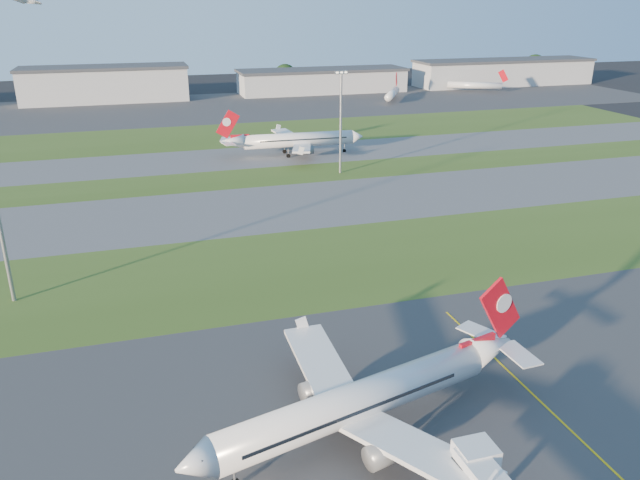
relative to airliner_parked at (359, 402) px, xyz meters
name	(u,v)px	position (x,y,z in m)	size (l,w,h in m)	color
ground	(544,456)	(16.51, -8.07, -4.20)	(700.00, 700.00, 0.00)	black
apron_near	(544,456)	(16.51, -8.07, -4.20)	(300.00, 70.00, 0.01)	#333335
grass_strip_a	(361,259)	(16.51, 43.93, -4.20)	(300.00, 34.00, 0.01)	#3A521B
taxiway_a	(309,204)	(16.51, 76.93, -4.20)	(300.00, 32.00, 0.01)	#515154
grass_strip_b	(282,175)	(16.51, 101.93, -4.20)	(300.00, 18.00, 0.01)	#3A521B
taxiway_b	(264,156)	(16.51, 123.93, -4.20)	(300.00, 26.00, 0.01)	#515154
grass_strip_c	(244,134)	(16.51, 156.93, -4.20)	(300.00, 40.00, 0.01)	#3A521B
apron_far	(218,107)	(16.51, 216.93, -4.20)	(400.00, 80.00, 0.01)	#333335
yellow_line	(587,446)	(21.51, -8.07, -4.20)	(0.25, 60.00, 0.02)	gold
airliner_parked	(359,402)	(0.00, 0.00, 0.00)	(37.61, 31.55, 11.97)	silver
airliner_taxiing	(297,140)	(26.15, 122.75, 0.12)	(39.45, 33.44, 12.30)	silver
mini_jet_near	(392,93)	(93.39, 211.64, -0.92)	(16.07, 25.49, 9.48)	silver
mini_jet_far	(475,85)	(143.13, 226.20, -0.92)	(25.65, 15.78, 9.48)	silver
light_mast_centre	(341,116)	(31.51, 99.93, 10.61)	(3.20, 0.70, 25.80)	gray
hangar_west	(105,84)	(-28.49, 246.93, 3.43)	(71.40, 23.00, 15.20)	#A0A3A8
hangar_east	(322,80)	(71.51, 246.93, 1.43)	(81.60, 23.00, 11.20)	#A0A3A8
hangar_far_east	(503,72)	(171.51, 246.93, 2.43)	(96.90, 23.00, 13.20)	#A0A3A8
tree_mid_west	(162,83)	(-3.49, 257.93, 1.63)	(9.90, 9.90, 10.80)	black
tree_mid_east	(285,76)	(56.51, 260.93, 2.61)	(11.55, 11.55, 12.60)	black
tree_east	(424,73)	(131.51, 258.93, 1.96)	(10.45, 10.45, 11.40)	black
tree_far_east	(535,66)	(201.51, 262.93, 3.26)	(12.65, 12.65, 13.80)	black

